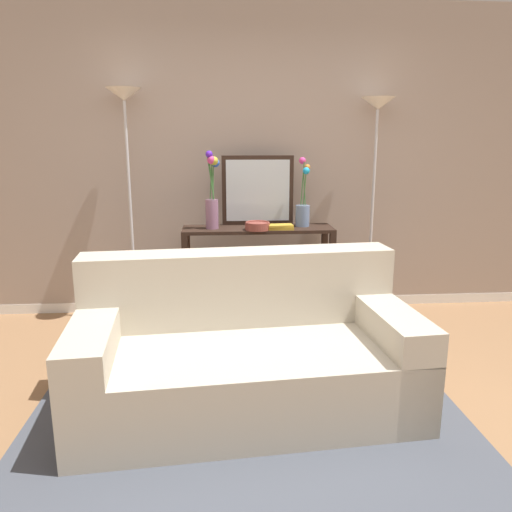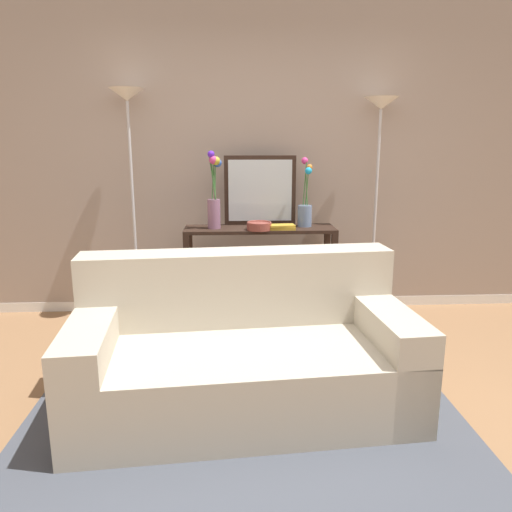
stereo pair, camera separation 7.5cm
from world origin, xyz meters
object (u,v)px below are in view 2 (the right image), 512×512
object	(u,v)px
vase_tall_flowers	(214,197)
book_row_under_console	(214,316)
console_table	(260,258)
vase_short_flowers	(305,208)
book_stack	(282,227)
floor_lamp_left	(129,141)
fruit_bowl	(259,226)
floor_lamp_right	(379,147)
couch	(243,356)
wall_mirror	(260,191)

from	to	relation	value
vase_tall_flowers	book_row_under_console	size ratio (longest dim) A/B	2.64
console_table	vase_short_flowers	size ratio (longest dim) A/B	2.19
console_table	book_stack	size ratio (longest dim) A/B	5.85
floor_lamp_left	vase_tall_flowers	size ratio (longest dim) A/B	3.09
fruit_bowl	book_stack	xyz separation A→B (m)	(0.19, 0.01, -0.01)
floor_lamp_left	vase_short_flowers	distance (m)	1.55
floor_lamp_left	floor_lamp_right	world-z (taller)	floor_lamp_left
couch	wall_mirror	xyz separation A→B (m)	(0.20, 1.52, 0.82)
fruit_bowl	book_row_under_console	size ratio (longest dim) A/B	0.85
console_table	book_row_under_console	bearing A→B (deg)	180.00
floor_lamp_left	book_stack	xyz separation A→B (m)	(1.24, -0.25, -0.68)
fruit_bowl	book_row_under_console	distance (m)	0.90
couch	wall_mirror	size ratio (longest dim) A/B	3.26
book_stack	vase_tall_flowers	bearing A→B (deg)	172.03
vase_short_flowers	wall_mirror	bearing A→B (deg)	163.76
console_table	wall_mirror	xyz separation A→B (m)	(0.01, 0.15, 0.56)
vase_tall_flowers	book_row_under_console	bearing A→B (deg)	136.69
floor_lamp_left	vase_tall_flowers	bearing A→B (deg)	-13.76
couch	vase_tall_flowers	distance (m)	1.58
vase_short_flowers	book_stack	distance (m)	0.29
console_table	floor_lamp_left	xyz separation A→B (m)	(-1.07, 0.14, 0.96)
floor_lamp_left	book_row_under_console	bearing A→B (deg)	-12.30
vase_tall_flowers	book_row_under_console	world-z (taller)	vase_tall_flowers
floor_lamp_right	fruit_bowl	xyz separation A→B (m)	(-1.03, -0.25, -0.62)
console_table	book_stack	world-z (taller)	book_stack
floor_lamp_left	book_row_under_console	distance (m)	1.62
fruit_bowl	book_row_under_console	xyz separation A→B (m)	(-0.39, 0.11, -0.81)
floor_lamp_left	vase_short_flowers	world-z (taller)	floor_lamp_left
floor_lamp_right	vase_short_flowers	distance (m)	0.81
couch	vase_short_flowers	xyz separation A→B (m)	(0.57, 1.42, 0.68)
fruit_bowl	book_row_under_console	bearing A→B (deg)	164.46
couch	floor_lamp_left	distance (m)	2.14
floor_lamp_left	book_row_under_console	size ratio (longest dim) A/B	8.17
wall_mirror	book_stack	distance (m)	0.40
floor_lamp_left	vase_tall_flowers	distance (m)	0.83
fruit_bowl	console_table	bearing A→B (deg)	83.16
vase_tall_flowers	book_stack	bearing A→B (deg)	-7.97
console_table	book_stack	distance (m)	0.35
couch	fruit_bowl	xyz separation A→B (m)	(0.17, 1.27, 0.56)
vase_tall_flowers	vase_short_flowers	xyz separation A→B (m)	(0.76, 0.06, -0.10)
console_table	book_row_under_console	world-z (taller)	console_table
floor_lamp_right	floor_lamp_left	bearing A→B (deg)	180.00
floor_lamp_right	vase_tall_flowers	size ratio (longest dim) A/B	3.00
fruit_bowl	book_stack	distance (m)	0.19
console_table	wall_mirror	distance (m)	0.58
floor_lamp_right	wall_mirror	distance (m)	1.07
floor_lamp_right	couch	bearing A→B (deg)	-128.28
vase_short_flowers	book_row_under_console	world-z (taller)	vase_short_flowers
console_table	fruit_bowl	world-z (taller)	fruit_bowl
floor_lamp_right	fruit_bowl	bearing A→B (deg)	-166.19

